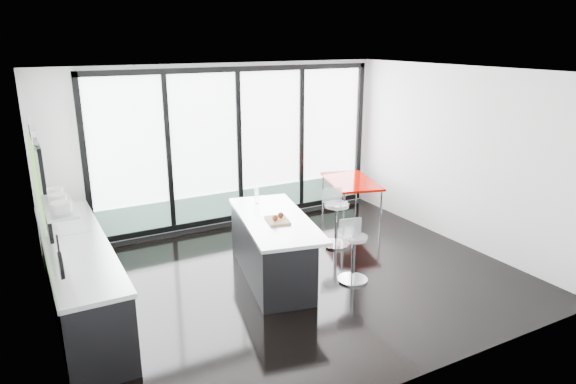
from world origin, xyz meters
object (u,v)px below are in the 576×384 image
bar_stool_near (353,258)px  bar_stool_far (336,224)px  island (270,247)px  red_table (350,199)px

bar_stool_near → bar_stool_far: size_ratio=0.93×
island → red_table: 2.75m
bar_stool_near → bar_stool_far: (0.49, 1.15, 0.02)m
bar_stool_far → red_table: size_ratio=0.52×
bar_stool_near → red_table: 2.54m
island → red_table: (2.35, 1.42, -0.07)m
bar_stool_near → bar_stool_far: bar_stool_far is taller
island → red_table: size_ratio=1.64×
bar_stool_far → red_table: red_table is taller
bar_stool_far → red_table: bearing=49.6°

